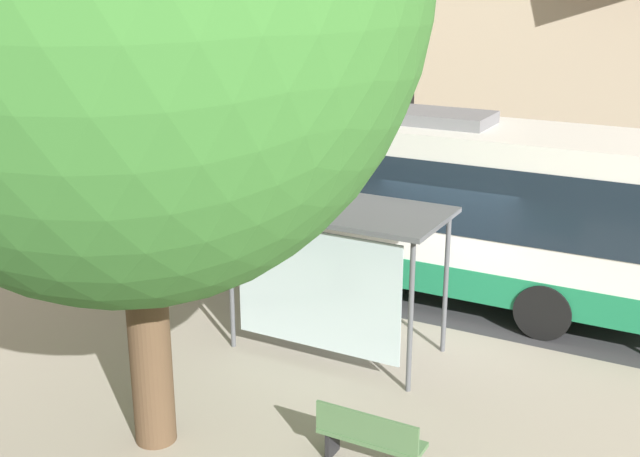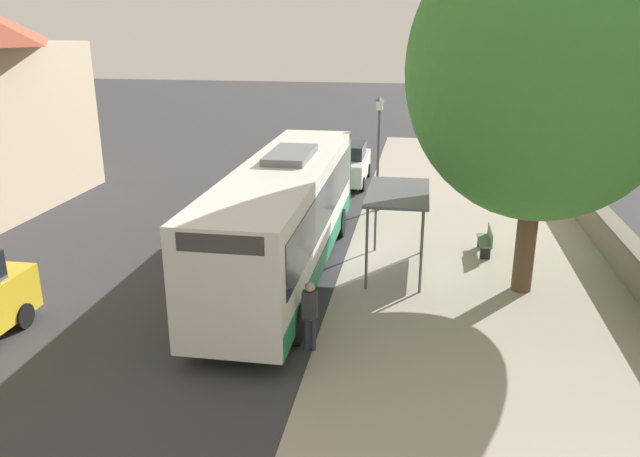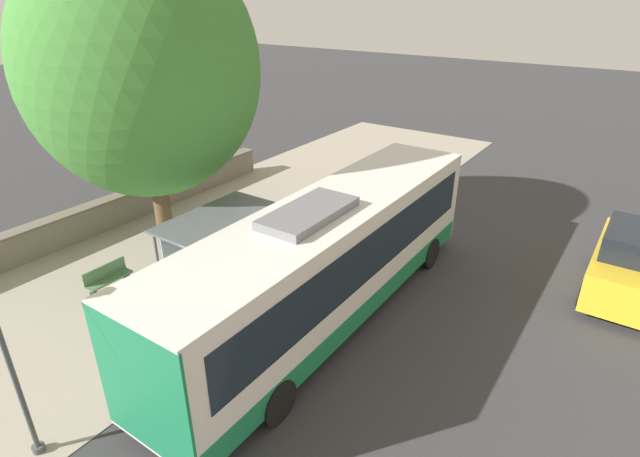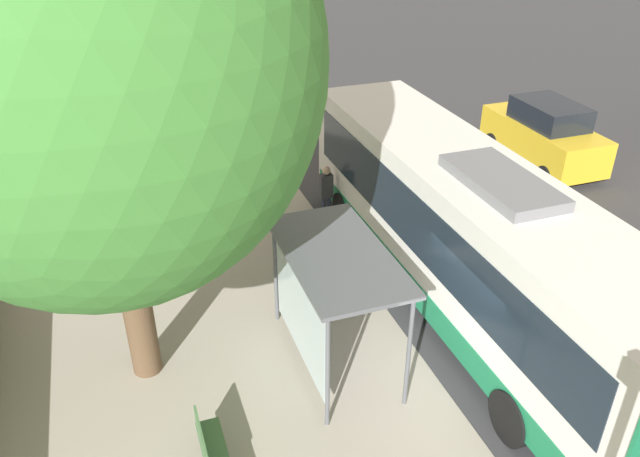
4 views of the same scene
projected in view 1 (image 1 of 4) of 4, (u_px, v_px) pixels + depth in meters
ground_plane at (434, 326)px, 14.45m from camera, size 120.00×120.00×0.00m
sidewalk_plaza at (315, 451)px, 10.68m from camera, size 9.00×44.00×0.02m
bus at (378, 193)px, 16.09m from camera, size 2.61×12.00×3.60m
bus_shelter at (333, 234)px, 12.78m from camera, size 1.82×3.50×2.52m
pedestrian at (154, 221)px, 17.09m from camera, size 0.34×0.23×1.73m
bench at (370, 438)px, 10.16m from camera, size 0.40×1.40×0.88m
parked_car_far_lane at (288, 144)px, 24.60m from camera, size 2.01×4.50×2.15m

